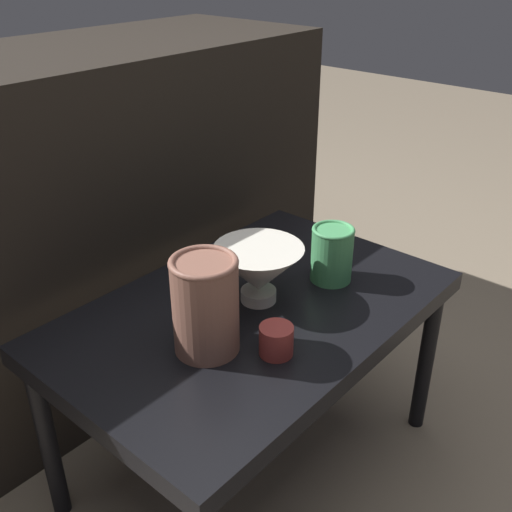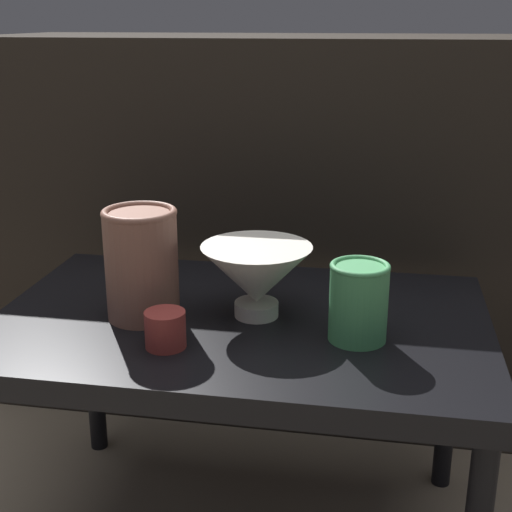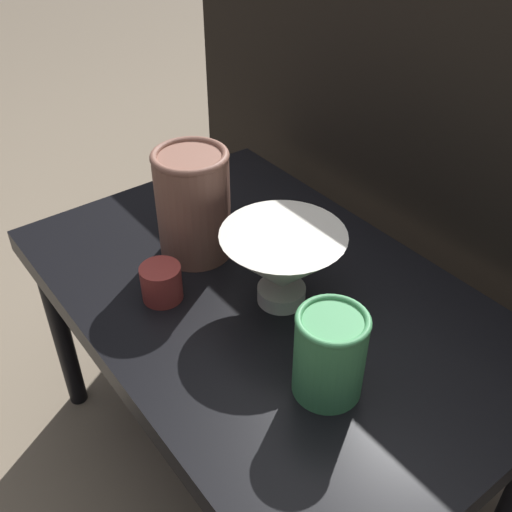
{
  "view_description": "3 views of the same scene",
  "coord_description": "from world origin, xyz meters",
  "px_view_note": "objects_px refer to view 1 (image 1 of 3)",
  "views": [
    {
      "loc": [
        -0.75,
        -0.66,
        1.08
      ],
      "look_at": [
        0.05,
        0.04,
        0.51
      ],
      "focal_mm": 42.0,
      "sensor_mm": 36.0,
      "label": 1
    },
    {
      "loc": [
        0.21,
        -1.04,
        0.89
      ],
      "look_at": [
        0.02,
        0.01,
        0.53
      ],
      "focal_mm": 50.0,
      "sensor_mm": 36.0,
      "label": 2
    },
    {
      "loc": [
        0.53,
        -0.43,
        1.02
      ],
      "look_at": [
        -0.01,
        -0.01,
        0.5
      ],
      "focal_mm": 42.0,
      "sensor_mm": 36.0,
      "label": 3
    }
  ],
  "objects_px": {
    "cup": "(276,340)",
    "vase_colorful_right": "(332,253)",
    "bowl": "(259,270)",
    "vase_textured_left": "(205,304)"
  },
  "relations": [
    {
      "from": "vase_colorful_right",
      "to": "cup",
      "type": "xyz_separation_m",
      "value": [
        -0.28,
        -0.08,
        -0.03
      ]
    },
    {
      "from": "bowl",
      "to": "vase_colorful_right",
      "type": "xyz_separation_m",
      "value": [
        0.16,
        -0.06,
        -0.01
      ]
    },
    {
      "from": "bowl",
      "to": "vase_textured_left",
      "type": "bearing_deg",
      "value": -169.23
    },
    {
      "from": "bowl",
      "to": "cup",
      "type": "relative_size",
      "value": 2.93
    },
    {
      "from": "cup",
      "to": "vase_colorful_right",
      "type": "bearing_deg",
      "value": 15.41
    },
    {
      "from": "bowl",
      "to": "vase_colorful_right",
      "type": "height_order",
      "value": "vase_colorful_right"
    },
    {
      "from": "bowl",
      "to": "vase_textured_left",
      "type": "height_order",
      "value": "vase_textured_left"
    },
    {
      "from": "vase_textured_left",
      "to": "cup",
      "type": "bearing_deg",
      "value": -56.55
    },
    {
      "from": "vase_textured_left",
      "to": "vase_colorful_right",
      "type": "xyz_separation_m",
      "value": [
        0.34,
        -0.03,
        -0.03
      ]
    },
    {
      "from": "vase_textured_left",
      "to": "cup",
      "type": "distance_m",
      "value": 0.14
    }
  ]
}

